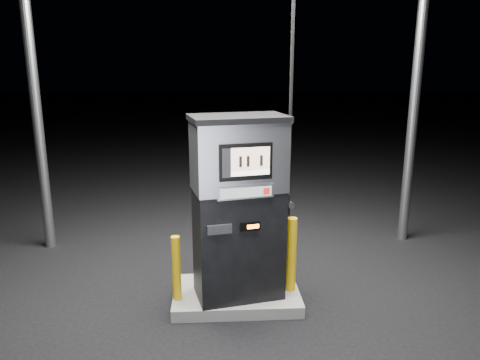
{
  "coord_description": "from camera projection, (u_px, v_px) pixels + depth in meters",
  "views": [
    {
      "loc": [
        -0.28,
        -5.46,
        3.02
      ],
      "look_at": [
        0.05,
        0.0,
        1.61
      ],
      "focal_mm": 35.0,
      "sensor_mm": 36.0,
      "label": 1
    }
  ],
  "objects": [
    {
      "name": "bollard_right",
      "position": [
        291.0,
        254.0,
        5.9
      ],
      "size": [
        0.13,
        0.13,
        0.97
      ],
      "primitive_type": "cylinder",
      "rotation": [
        0.0,
        0.0,
        0.02
      ],
      "color": "#E5AE0C",
      "rests_on": "pump_island"
    },
    {
      "name": "ground",
      "position": [
        236.0,
        300.0,
        6.05
      ],
      "size": [
        80.0,
        80.0,
        0.0
      ],
      "primitive_type": "plane",
      "color": "black",
      "rests_on": "ground"
    },
    {
      "name": "fuel_dispenser",
      "position": [
        239.0,
        206.0,
        5.62
      ],
      "size": [
        1.3,
        0.88,
        4.67
      ],
      "rotation": [
        0.0,
        0.0,
        0.21
      ],
      "color": "black",
      "rests_on": "pump_island"
    },
    {
      "name": "bollard_left",
      "position": [
        176.0,
        268.0,
        5.69
      ],
      "size": [
        0.14,
        0.14,
        0.82
      ],
      "primitive_type": "cylinder",
      "rotation": [
        0.0,
        0.0,
        0.3
      ],
      "color": "#E5AE0C",
      "rests_on": "pump_island"
    },
    {
      "name": "pump_island",
      "position": [
        236.0,
        295.0,
        6.03
      ],
      "size": [
        1.6,
        1.0,
        0.15
      ],
      "primitive_type": "cube",
      "color": "slate",
      "rests_on": "ground"
    }
  ]
}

